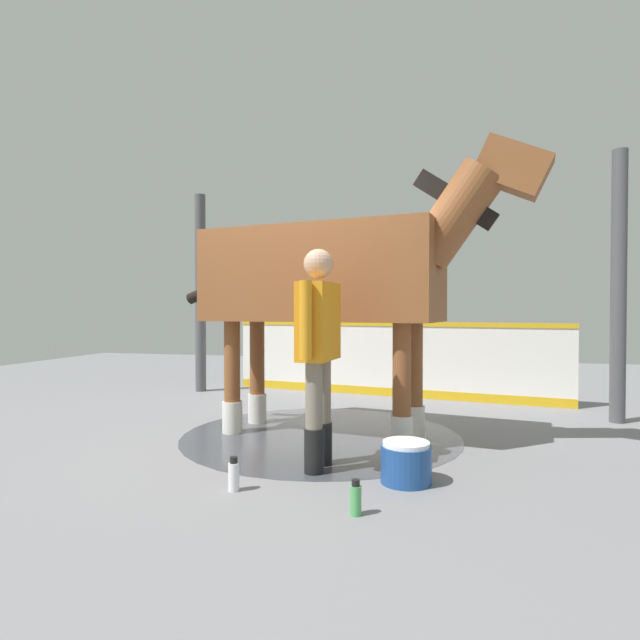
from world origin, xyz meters
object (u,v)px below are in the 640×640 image
wash_bucket (406,462)px  bottle_shampoo (234,475)px  horse (333,278)px  bottle_spray (356,499)px  handler (318,342)px

wash_bucket → bottle_shampoo: wash_bucket is taller
horse → bottle_spray: (0.52, -1.83, -1.45)m
horse → handler: bearing=-74.7°
horse → bottle_shampoo: 2.19m
wash_bucket → bottle_shampoo: bearing=-158.9°
handler → bottle_shampoo: size_ratio=7.34×
handler → wash_bucket: 1.10m
wash_bucket → bottle_spray: wash_bucket is taller
horse → wash_bucket: bearing=-46.7°
wash_bucket → bottle_spray: 0.70m
bottle_shampoo → handler: bearing=53.4°
bottle_spray → handler: bearing=117.5°
wash_bucket → bottle_spray: size_ratio=1.69×
wash_bucket → horse: bearing=123.6°
handler → horse: bearing=-80.0°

